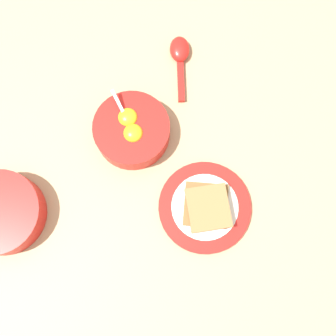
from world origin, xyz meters
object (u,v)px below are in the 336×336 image
at_px(soup_spoon, 180,55).
at_px(toast_plate, 205,207).
at_px(toast_sandwich, 207,206).
at_px(congee_bowl, 1,213).
at_px(egg_bowl, 132,130).

bearing_deg(soup_spoon, toast_plate, -175.58).
distance_m(toast_sandwich, soup_spoon, 0.37).
xyz_separation_m(toast_sandwich, soup_spoon, (0.36, 0.03, -0.01)).
bearing_deg(congee_bowl, soup_spoon, -49.06).
height_order(toast_plate, congee_bowl, congee_bowl).
xyz_separation_m(toast_sandwich, congee_bowl, (0.01, 0.43, 0.01)).
height_order(toast_sandwich, congee_bowl, congee_bowl).
distance_m(egg_bowl, soup_spoon, 0.22).
relative_size(toast_sandwich, soup_spoon, 0.69).
relative_size(toast_sandwich, congee_bowl, 0.64).
xyz_separation_m(egg_bowl, toast_plate, (-0.18, -0.15, -0.03)).
relative_size(egg_bowl, toast_plate, 0.83).
xyz_separation_m(egg_bowl, soup_spoon, (0.19, -0.12, -0.02)).
bearing_deg(congee_bowl, toast_plate, -91.74).
bearing_deg(toast_plate, congee_bowl, 88.26).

